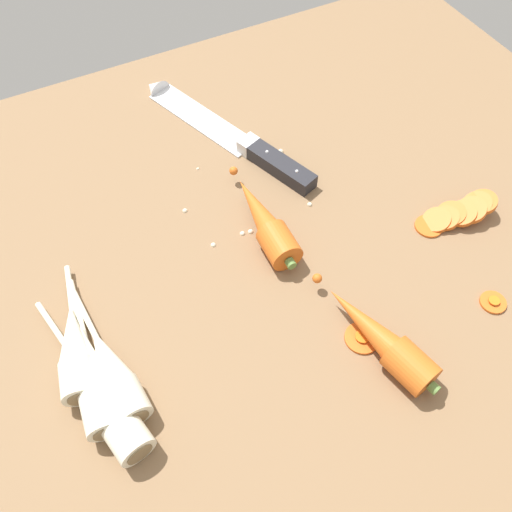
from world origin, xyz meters
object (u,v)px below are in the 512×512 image
object	(u,v)px
carrot_slice_stray_near	(494,302)
parsnip_mid_right	(75,350)
whole_carrot_second	(381,339)
whole_carrot	(265,222)
parsnip_back	(102,398)
chefs_knife	(221,129)
carrot_slice_stray_mid	(362,337)
carrot_slice_stack	(457,213)
parsnip_mid_left	(113,372)
parsnip_front	(93,376)

from	to	relation	value
carrot_slice_stray_near	parsnip_mid_right	bearing A→B (deg)	161.18
parsnip_mid_right	whole_carrot_second	bearing A→B (deg)	-24.93
whole_carrot	parsnip_back	distance (cm)	29.18
chefs_knife	carrot_slice_stray_mid	bearing A→B (deg)	-90.26
chefs_knife	carrot_slice_stray_near	size ratio (longest dim) A/B	10.65
carrot_slice_stack	carrot_slice_stray_near	size ratio (longest dim) A/B	3.59
whole_carrot_second	parsnip_mid_left	distance (cm)	29.68
parsnip_mid_left	carrot_slice_stray_near	distance (cm)	45.14
parsnip_front	carrot_slice_stray_mid	size ratio (longest dim) A/B	4.98
carrot_slice_stack	parsnip_back	bearing A→B (deg)	-176.30
parsnip_mid_right	chefs_knife	bearing A→B (deg)	41.40
parsnip_mid_left	carrot_slice_stray_mid	xyz separation A→B (cm)	(26.89, -8.23, -1.62)
carrot_slice_stack	carrot_slice_stray_mid	bearing A→B (deg)	-156.37
parsnip_front	parsnip_back	world-z (taller)	same
whole_carrot	carrot_slice_stack	xyz separation A→B (cm)	(23.80, -9.78, -0.88)
whole_carrot	parsnip_back	xyz separation A→B (cm)	(-26.12, -13.01, -0.12)
whole_carrot_second	parsnip_back	bearing A→B (deg)	165.57
carrot_slice_stack	carrot_slice_stray_mid	size ratio (longest dim) A/B	2.78
chefs_knife	parsnip_mid_left	distance (cm)	41.01
carrot_slice_stray_near	parsnip_mid_left	bearing A→B (deg)	165.27
carrot_slice_stack	parsnip_mid_left	bearing A→B (deg)	-178.82
carrot_slice_stray_mid	parsnip_front	bearing A→B (deg)	163.20
whole_carrot_second	carrot_slice_stack	bearing A→B (deg)	28.68
parsnip_mid_left	carrot_slice_stack	distance (cm)	47.97
whole_carrot	whole_carrot_second	world-z (taller)	same
parsnip_front	parsnip_back	bearing A→B (deg)	-88.07
parsnip_back	carrot_slice_stray_mid	world-z (taller)	parsnip_back
parsnip_mid_left	chefs_knife	bearing A→B (deg)	48.67
carrot_slice_stray_mid	whole_carrot	bearing A→B (deg)	98.24
carrot_slice_stray_mid	carrot_slice_stray_near	bearing A→B (deg)	-10.95
parsnip_mid_right	carrot_slice_stray_mid	bearing A→B (deg)	-22.97
parsnip_mid_right	carrot_slice_stray_near	size ratio (longest dim) A/B	5.70
parsnip_mid_left	carrot_slice_stray_near	bearing A→B (deg)	-14.73
whole_carrot	parsnip_mid_left	xyz separation A→B (cm)	(-24.14, -10.76, -0.12)
parsnip_front	carrot_slice_stray_near	xyz separation A→B (cm)	(45.70, -11.98, -1.62)
chefs_knife	whole_carrot	distance (cm)	20.28
parsnip_front	parsnip_mid_right	xyz separation A→B (cm)	(-0.80, 3.87, 0.00)
parsnip_back	carrot_slice_stack	world-z (taller)	parsnip_back
carrot_slice_stack	parsnip_mid_right	bearing A→B (deg)	176.17
chefs_knife	carrot_slice_stray_mid	xyz separation A→B (cm)	(-0.18, -39.01, -0.29)
parsnip_front	parsnip_mid_left	bearing A→B (deg)	-13.96
parsnip_front	parsnip_mid_left	size ratio (longest dim) A/B	1.09
whole_carrot_second	parsnip_mid_right	xyz separation A→B (cm)	(-30.83, 14.33, -0.12)
parsnip_mid_left	carrot_slice_stack	size ratio (longest dim) A/B	1.64
parsnip_back	carrot_slice_stray_near	xyz separation A→B (cm)	(45.60, -9.22, -1.62)
carrot_slice_stray_mid	parsnip_back	bearing A→B (deg)	168.29
whole_carrot	carrot_slice_stack	size ratio (longest dim) A/B	1.61
parsnip_mid_left	parsnip_back	world-z (taller)	same
chefs_knife	parsnip_front	xyz separation A→B (cm)	(-29.14, -30.26, 1.33)
chefs_knife	parsnip_mid_right	bearing A→B (deg)	-138.60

